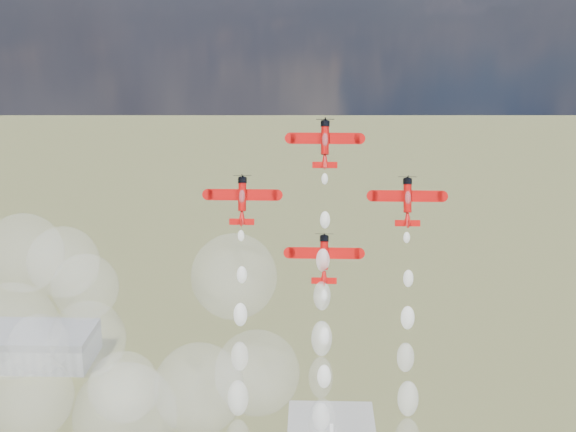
# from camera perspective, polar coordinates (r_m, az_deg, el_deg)

# --- Properties ---
(hangar) EXTENTS (50.00, 28.00, 13.00)m
(hangar) POSITION_cam_1_polar(r_m,az_deg,el_deg) (342.25, -17.82, -8.78)
(hangar) COLOR gray
(hangar) RESTS_ON ground
(plane_lead) EXTENTS (11.42, 4.97, 7.86)m
(plane_lead) POSITION_cam_1_polar(r_m,az_deg,el_deg) (132.58, 2.65, 5.23)
(plane_lead) COLOR red
(plane_lead) RESTS_ON ground
(plane_left) EXTENTS (11.42, 4.97, 7.86)m
(plane_left) POSITION_cam_1_polar(r_m,az_deg,el_deg) (131.83, -3.28, 1.19)
(plane_left) COLOR red
(plane_left) RESTS_ON ground
(plane_right) EXTENTS (11.42, 4.97, 7.86)m
(plane_right) POSITION_cam_1_polar(r_m,az_deg,el_deg) (132.21, 8.50, 1.09)
(plane_right) COLOR red
(plane_right) RESTS_ON ground
(plane_slot) EXTENTS (11.42, 4.97, 7.86)m
(plane_slot) POSITION_cam_1_polar(r_m,az_deg,el_deg) (130.75, 2.59, -2.99)
(plane_slot) COLOR red
(plane_slot) RESTS_ON ground
(smoke_trail_lead) EXTENTS (5.10, 18.75, 46.30)m
(smoke_trail_lead) POSITION_cam_1_polar(r_m,az_deg,el_deg) (132.12, 2.43, -13.29)
(smoke_trail_lead) COLOR white
(smoke_trail_lead) RESTS_ON plane_lead
(drifted_smoke_cloud) EXTENTS (60.78, 35.15, 51.42)m
(drifted_smoke_cloud) POSITION_cam_1_polar(r_m,az_deg,el_deg) (158.19, -11.80, -9.33)
(drifted_smoke_cloud) COLOR white
(drifted_smoke_cloud) RESTS_ON ground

